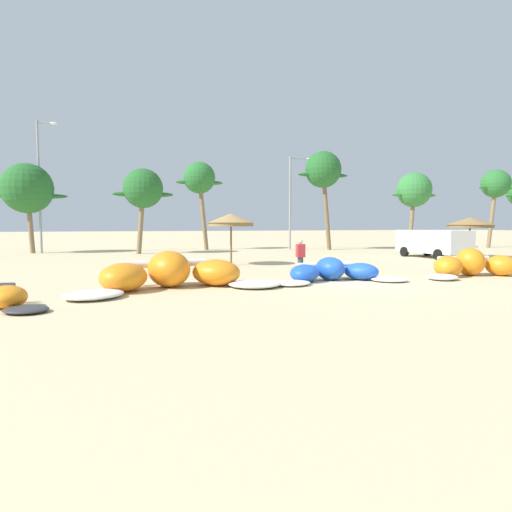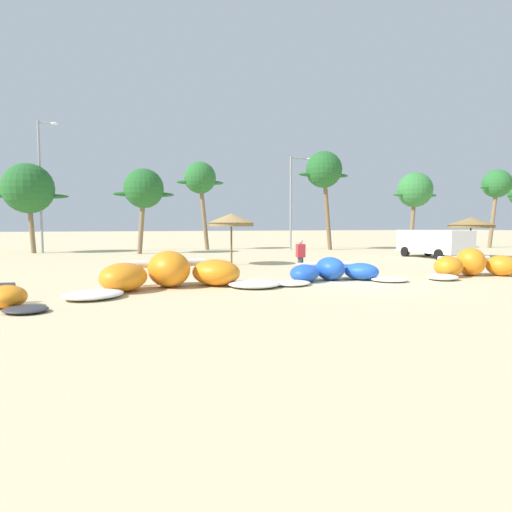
{
  "view_description": "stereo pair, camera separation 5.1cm",
  "coord_description": "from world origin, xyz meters",
  "px_view_note": "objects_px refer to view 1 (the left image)",
  "views": [
    {
      "loc": [
        -8.75,
        -14.3,
        2.25
      ],
      "look_at": [
        -3.65,
        2.0,
        1.0
      ],
      "focal_mm": 30.51,
      "sensor_mm": 36.0,
      "label": 1
    },
    {
      "loc": [
        -8.7,
        -14.32,
        2.25
      ],
      "look_at": [
        -3.65,
        2.0,
        1.0
      ],
      "focal_mm": 30.51,
      "sensor_mm": 36.0,
      "label": 2
    }
  ],
  "objects_px": {
    "kite_center": "(475,266)",
    "palm_left_of_gap": "(200,179)",
    "palm_leftmost": "(27,189)",
    "palm_right_of_gap": "(496,185)",
    "parked_van": "(432,241)",
    "beach_umbrella_near_van": "(231,220)",
    "kite_left_of_center": "(333,272)",
    "kite_left": "(172,274)",
    "palm_left": "(143,189)",
    "palm_center_right": "(414,191)",
    "lamppost_west": "(41,181)",
    "beach_umbrella_middle": "(470,222)",
    "palm_center_left": "(323,171)",
    "person_near_kites": "(300,258)",
    "lamppost_west_center": "(292,197)"
  },
  "relations": [
    {
      "from": "kite_left_of_center",
      "to": "palm_leftmost",
      "type": "distance_m",
      "value": 26.89
    },
    {
      "from": "kite_center",
      "to": "kite_left_of_center",
      "type": "bearing_deg",
      "value": 175.74
    },
    {
      "from": "palm_right_of_gap",
      "to": "lamppost_west",
      "type": "distance_m",
      "value": 40.61
    },
    {
      "from": "kite_center",
      "to": "lamppost_west",
      "type": "relative_size",
      "value": 0.57
    },
    {
      "from": "palm_left",
      "to": "palm_right_of_gap",
      "type": "xyz_separation_m",
      "value": [
        32.9,
        -0.85,
        1.12
      ]
    },
    {
      "from": "kite_left_of_center",
      "to": "palm_leftmost",
      "type": "xyz_separation_m",
      "value": [
        -14.83,
        21.95,
        4.62
      ]
    },
    {
      "from": "kite_center",
      "to": "beach_umbrella_middle",
      "type": "height_order",
      "value": "beach_umbrella_middle"
    },
    {
      "from": "kite_left",
      "to": "palm_left_of_gap",
      "type": "xyz_separation_m",
      "value": [
        4.98,
        22.41,
        5.64
      ]
    },
    {
      "from": "kite_center",
      "to": "beach_umbrella_near_van",
      "type": "relative_size",
      "value": 2.04
    },
    {
      "from": "lamppost_west",
      "to": "person_near_kites",
      "type": "bearing_deg",
      "value": -57.2
    },
    {
      "from": "person_near_kites",
      "to": "kite_left",
      "type": "bearing_deg",
      "value": -163.56
    },
    {
      "from": "palm_left_of_gap",
      "to": "lamppost_west",
      "type": "xyz_separation_m",
      "value": [
        -12.46,
        -0.46,
        -0.54
      ]
    },
    {
      "from": "palm_left",
      "to": "beach_umbrella_near_van",
      "type": "bearing_deg",
      "value": -69.67
    },
    {
      "from": "kite_center",
      "to": "palm_leftmost",
      "type": "height_order",
      "value": "palm_leftmost"
    },
    {
      "from": "palm_center_right",
      "to": "palm_right_of_gap",
      "type": "height_order",
      "value": "palm_right_of_gap"
    },
    {
      "from": "beach_umbrella_near_van",
      "to": "lamppost_west",
      "type": "bearing_deg",
      "value": 129.45
    },
    {
      "from": "parked_van",
      "to": "palm_right_of_gap",
      "type": "relative_size",
      "value": 0.69
    },
    {
      "from": "kite_left_of_center",
      "to": "beach_umbrella_middle",
      "type": "relative_size",
      "value": 1.88
    },
    {
      "from": "lamppost_west_center",
      "to": "kite_left_of_center",
      "type": "bearing_deg",
      "value": -107.73
    },
    {
      "from": "kite_left_of_center",
      "to": "lamppost_west_center",
      "type": "xyz_separation_m",
      "value": [
        6.56,
        20.5,
        4.31
      ]
    },
    {
      "from": "palm_left",
      "to": "palm_center_right",
      "type": "xyz_separation_m",
      "value": [
        24.32,
        0.06,
        0.46
      ]
    },
    {
      "from": "kite_center",
      "to": "palm_left_of_gap",
      "type": "xyz_separation_m",
      "value": [
        -7.93,
        22.76,
        5.68
      ]
    },
    {
      "from": "parked_van",
      "to": "palm_left_of_gap",
      "type": "xyz_separation_m",
      "value": [
        -13.39,
        13.34,
        5.05
      ]
    },
    {
      "from": "beach_umbrella_near_van",
      "to": "palm_right_of_gap",
      "type": "xyz_separation_m",
      "value": [
        28.81,
        10.18,
        3.53
      ]
    },
    {
      "from": "kite_center",
      "to": "palm_right_of_gap",
      "type": "height_order",
      "value": "palm_right_of_gap"
    },
    {
      "from": "palm_right_of_gap",
      "to": "palm_center_right",
      "type": "bearing_deg",
      "value": 173.9
    },
    {
      "from": "kite_center",
      "to": "palm_center_left",
      "type": "distance_m",
      "value": 20.68
    },
    {
      "from": "kite_left",
      "to": "parked_van",
      "type": "bearing_deg",
      "value": 26.3
    },
    {
      "from": "palm_center_right",
      "to": "palm_left",
      "type": "bearing_deg",
      "value": -179.85
    },
    {
      "from": "kite_left",
      "to": "beach_umbrella_middle",
      "type": "relative_size",
      "value": 2.47
    },
    {
      "from": "beach_umbrella_near_van",
      "to": "parked_van",
      "type": "bearing_deg",
      "value": 4.92
    },
    {
      "from": "kite_left",
      "to": "palm_center_right",
      "type": "bearing_deg",
      "value": 37.88
    },
    {
      "from": "beach_umbrella_near_van",
      "to": "palm_center_left",
      "type": "relative_size",
      "value": 0.33
    },
    {
      "from": "parked_van",
      "to": "palm_leftmost",
      "type": "distance_m",
      "value": 30.07
    },
    {
      "from": "kite_left_of_center",
      "to": "palm_leftmost",
      "type": "height_order",
      "value": "palm_leftmost"
    },
    {
      "from": "palm_right_of_gap",
      "to": "lamppost_west",
      "type": "bearing_deg",
      "value": 174.46
    },
    {
      "from": "kite_center",
      "to": "palm_leftmost",
      "type": "distance_m",
      "value": 31.31
    },
    {
      "from": "palm_left_of_gap",
      "to": "parked_van",
      "type": "bearing_deg",
      "value": -44.89
    },
    {
      "from": "kite_left",
      "to": "palm_leftmost",
      "type": "bearing_deg",
      "value": 110.97
    },
    {
      "from": "person_near_kites",
      "to": "lamppost_west_center",
      "type": "relative_size",
      "value": 0.2
    },
    {
      "from": "palm_center_right",
      "to": "palm_right_of_gap",
      "type": "distance_m",
      "value": 8.65
    },
    {
      "from": "palm_right_of_gap",
      "to": "lamppost_west",
      "type": "height_order",
      "value": "lamppost_west"
    },
    {
      "from": "palm_left",
      "to": "palm_left_of_gap",
      "type": "distance_m",
      "value": 6.21
    },
    {
      "from": "kite_left_of_center",
      "to": "kite_center",
      "type": "height_order",
      "value": "kite_center"
    },
    {
      "from": "beach_umbrella_middle",
      "to": "palm_center_left",
      "type": "bearing_deg",
      "value": 117.15
    },
    {
      "from": "palm_left_of_gap",
      "to": "palm_right_of_gap",
      "type": "bearing_deg",
      "value": -8.92
    },
    {
      "from": "lamppost_west",
      "to": "palm_leftmost",
      "type": "bearing_deg",
      "value": 171.95
    },
    {
      "from": "beach_umbrella_middle",
      "to": "lamppost_west_center",
      "type": "relative_size",
      "value": 0.37
    },
    {
      "from": "person_near_kites",
      "to": "palm_center_left",
      "type": "distance_m",
      "value": 20.88
    },
    {
      "from": "beach_umbrella_near_van",
      "to": "palm_center_right",
      "type": "relative_size",
      "value": 0.4
    }
  ]
}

